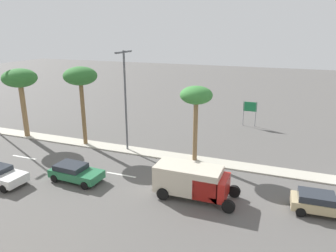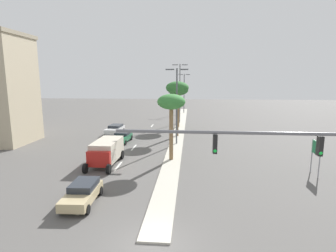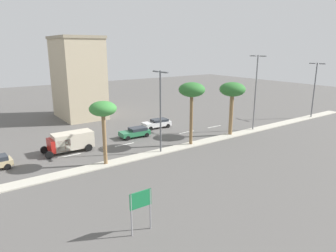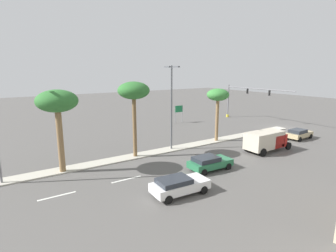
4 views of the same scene
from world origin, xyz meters
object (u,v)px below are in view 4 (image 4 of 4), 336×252
at_px(traffic_signal_gantry, 242,98).
at_px(sedan_tan_inboard, 299,134).
at_px(palm_tree_right, 57,103).
at_px(street_lamp_left, 171,101).
at_px(palm_tree_far, 218,96).
at_px(sedan_green_front, 209,162).
at_px(directional_road_sign, 179,110).
at_px(sedan_white_trailing, 179,185).
at_px(box_truck, 267,140).
at_px(palm_tree_front, 134,92).

distance_m(traffic_signal_gantry, sedan_tan_inboard, 15.61).
height_order(palm_tree_right, street_lamp_left, street_lamp_left).
relative_size(street_lamp_left, sedan_tan_inboard, 2.32).
height_order(palm_tree_far, sedan_green_front, palm_tree_far).
relative_size(palm_tree_far, sedan_tan_inboard, 1.64).
bearing_deg(directional_road_sign, sedan_tan_inboard, -159.03).
height_order(street_lamp_left, sedan_white_trailing, street_lamp_left).
height_order(palm_tree_right, sedan_green_front, palm_tree_right).
bearing_deg(box_truck, palm_tree_right, 74.00).
bearing_deg(sedan_green_front, directional_road_sign, -28.41).
distance_m(palm_tree_right, box_truck, 23.16).
bearing_deg(sedan_tan_inboard, traffic_signal_gantry, -17.31).
height_order(traffic_signal_gantry, sedan_tan_inboard, traffic_signal_gantry).
distance_m(traffic_signal_gantry, palm_tree_right, 36.07).
height_order(traffic_signal_gantry, directional_road_sign, traffic_signal_gantry).
xyz_separation_m(palm_tree_far, box_truck, (-6.48, -1.88, -4.70)).
height_order(traffic_signal_gantry, box_truck, traffic_signal_gantry).
height_order(directional_road_sign, palm_tree_far, palm_tree_far).
xyz_separation_m(palm_tree_right, sedan_green_front, (-7.10, -11.94, -5.77)).
bearing_deg(palm_tree_front, palm_tree_right, 91.97).
bearing_deg(palm_tree_far, palm_tree_front, 89.98).
height_order(palm_tree_far, palm_tree_right, palm_tree_right).
bearing_deg(sedan_green_front, palm_tree_right, 59.24).
xyz_separation_m(traffic_signal_gantry, sedan_white_trailing, (-19.07, 28.26, -3.38)).
height_order(directional_road_sign, street_lamp_left, street_lamp_left).
distance_m(palm_tree_front, palm_tree_right, 7.74).
height_order(street_lamp_left, sedan_green_front, street_lamp_left).
relative_size(palm_tree_front, sedan_white_trailing, 1.75).
xyz_separation_m(palm_tree_far, street_lamp_left, (0.19, 7.17, -0.17)).
height_order(directional_road_sign, sedan_green_front, directional_road_sign).
distance_m(directional_road_sign, palm_tree_front, 20.84).
distance_m(traffic_signal_gantry, directional_road_sign, 12.52).
relative_size(street_lamp_left, sedan_green_front, 2.25).
xyz_separation_m(directional_road_sign, sedan_white_trailing, (-23.17, 16.58, -1.48)).
distance_m(street_lamp_left, sedan_green_front, 9.15).
height_order(street_lamp_left, sedan_tan_inboard, street_lamp_left).
bearing_deg(palm_tree_right, palm_tree_front, -88.03).
height_order(palm_tree_right, sedan_white_trailing, palm_tree_right).
height_order(palm_tree_right, sedan_tan_inboard, palm_tree_right).
distance_m(traffic_signal_gantry, palm_tree_far, 17.60).
bearing_deg(palm_tree_far, street_lamp_left, 88.48).
bearing_deg(traffic_signal_gantry, sedan_green_front, 125.86).
xyz_separation_m(street_lamp_left, sedan_tan_inboard, (-5.62, -17.58, -5.11)).
distance_m(directional_road_sign, street_lamp_left, 17.08).
height_order(palm_tree_right, box_truck, palm_tree_right).
relative_size(palm_tree_front, sedan_tan_inboard, 1.92).
height_order(palm_tree_front, box_truck, palm_tree_front).
bearing_deg(palm_tree_right, palm_tree_far, -89.25).
relative_size(palm_tree_far, palm_tree_front, 0.85).
xyz_separation_m(palm_tree_right, sedan_white_trailing, (-9.69, -6.49, -5.76)).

